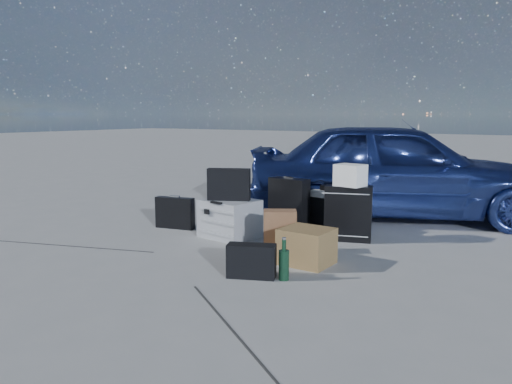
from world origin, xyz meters
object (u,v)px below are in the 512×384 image
Objects in this scene: car at (396,170)px; briefcase at (175,213)px; suitcase_right at (348,213)px; duffel_bag at (334,214)px; pelican_case at (230,218)px; cardboard_box at (307,246)px; suitcase_left at (289,205)px; green_bottle at (284,260)px.

car is 2.66m from briefcase.
car is 6.31× the size of suitcase_right.
suitcase_right reaches higher than duffel_bag.
suitcase_right is at bearing 153.65° from car.
cardboard_box is at bearing -12.52° from pelican_case.
pelican_case is at bearing -118.06° from suitcase_left.
suitcase_right is at bearing 92.10° from green_bottle.
suitcase_right is 0.76× the size of duffel_bag.
pelican_case reaches higher than briefcase.
car is at bearing 66.42° from pelican_case.
briefcase is 0.77× the size of suitcase_left.
pelican_case is 0.92× the size of suitcase_left.
green_bottle is (1.13, -0.88, -0.03)m from pelican_case.
briefcase is at bearing 167.27° from cardboard_box.
briefcase is (-1.88, -1.83, -0.42)m from car.
suitcase_left is at bearing 125.67° from car.
briefcase is 1.10× the size of cardboard_box.
briefcase is (-0.74, -0.00, -0.02)m from pelican_case.
suitcase_left is at bearing 63.60° from pelican_case.
duffel_bag is 1.31m from cardboard_box.
pelican_case is 1.20× the size of briefcase.
duffel_bag is (1.52, 0.86, 0.01)m from briefcase.
pelican_case reaches higher than green_bottle.
green_bottle is at bearing -106.08° from suitcase_right.
car reaches higher than suitcase_right.
cardboard_box is 1.28× the size of green_bottle.
pelican_case is 0.68m from suitcase_left.
cardboard_box is at bearing -66.22° from duffel_bag.
suitcase_left is (-0.76, -1.28, -0.31)m from car.
suitcase_right is 1.39m from green_bottle.
duffel_bag is at bearing 44.84° from suitcase_left.
cardboard_box is at bearing 155.05° from car.
pelican_case is 0.73× the size of duffel_bag.
briefcase is at bearing 177.53° from suitcase_right.
cardboard_box is 0.46m from green_bottle.
duffel_bag is 1.78m from green_bottle.
cardboard_box is (0.31, -1.28, -0.03)m from duffel_bag.
briefcase is at bearing -140.31° from duffel_bag.
suitcase_left is 1.42× the size of cardboard_box.
briefcase is 0.80× the size of suitcase_right.
duffel_bag is at bearing 56.33° from pelican_case.
suitcase_right reaches higher than pelican_case.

